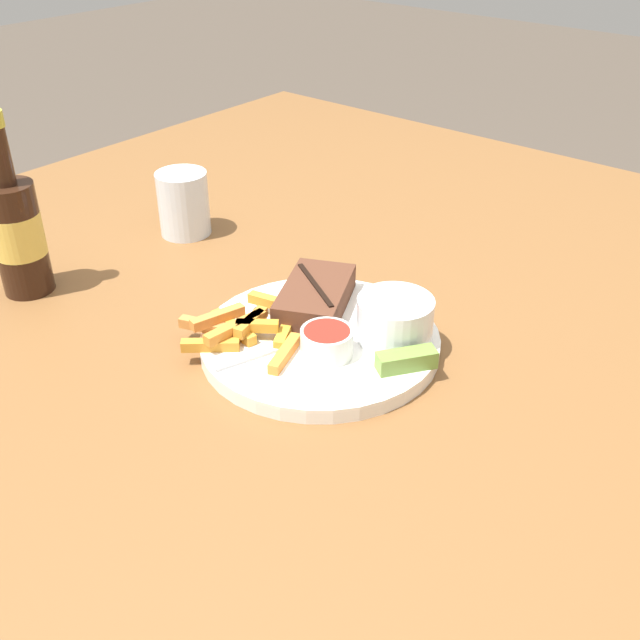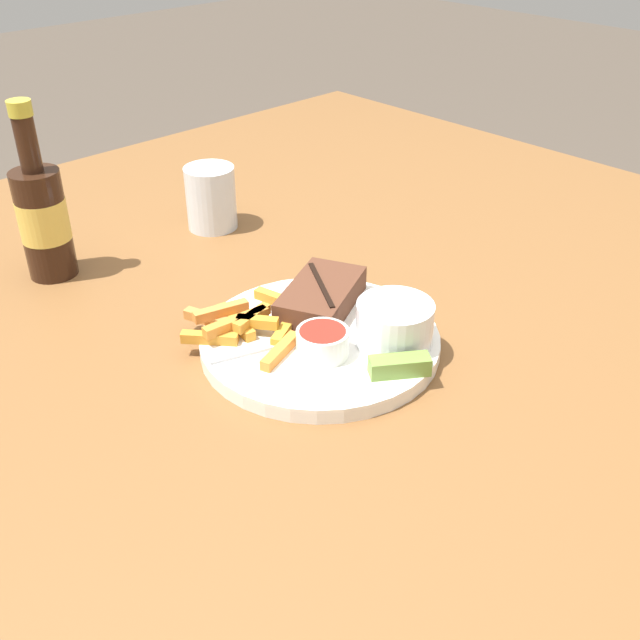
{
  "view_description": "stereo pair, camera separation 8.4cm",
  "coord_description": "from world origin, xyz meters",
  "px_view_note": "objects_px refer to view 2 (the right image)",
  "views": [
    {
      "loc": [
        -0.55,
        -0.46,
        1.27
      ],
      "look_at": [
        0.0,
        0.0,
        0.82
      ],
      "focal_mm": 42.0,
      "sensor_mm": 36.0,
      "label": 1
    },
    {
      "loc": [
        -0.49,
        -0.52,
        1.27
      ],
      "look_at": [
        0.0,
        0.0,
        0.82
      ],
      "focal_mm": 42.0,
      "sensor_mm": 36.0,
      "label": 2
    }
  ],
  "objects_px": {
    "dipping_sauce_cup": "(323,341)",
    "fork_utensil": "(261,348)",
    "coleslaw_cup": "(395,321)",
    "pickle_spear": "(400,366)",
    "dinner_plate": "(320,341)",
    "steak_portion": "(321,296)",
    "beer_bottle": "(43,217)",
    "drinking_glass": "(211,198)",
    "knife_utensil": "(310,319)"
  },
  "relations": [
    {
      "from": "pickle_spear",
      "to": "drinking_glass",
      "type": "xyz_separation_m",
      "value": [
        0.1,
        0.46,
        0.02
      ]
    },
    {
      "from": "coleslaw_cup",
      "to": "fork_utensil",
      "type": "xyz_separation_m",
      "value": [
        -0.12,
        0.09,
        -0.03
      ]
    },
    {
      "from": "steak_portion",
      "to": "dipping_sauce_cup",
      "type": "xyz_separation_m",
      "value": [
        -0.07,
        -0.07,
        0.0
      ]
    },
    {
      "from": "drinking_glass",
      "to": "coleslaw_cup",
      "type": "bearing_deg",
      "value": -98.27
    },
    {
      "from": "coleslaw_cup",
      "to": "pickle_spear",
      "type": "bearing_deg",
      "value": -132.75
    },
    {
      "from": "steak_portion",
      "to": "beer_bottle",
      "type": "bearing_deg",
      "value": 118.02
    },
    {
      "from": "knife_utensil",
      "to": "drinking_glass",
      "type": "bearing_deg",
      "value": 0.36
    },
    {
      "from": "dinner_plate",
      "to": "coleslaw_cup",
      "type": "height_order",
      "value": "coleslaw_cup"
    },
    {
      "from": "steak_portion",
      "to": "coleslaw_cup",
      "type": "distance_m",
      "value": 0.11
    },
    {
      "from": "dipping_sauce_cup",
      "to": "knife_utensil",
      "type": "bearing_deg",
      "value": 58.2
    },
    {
      "from": "dinner_plate",
      "to": "drinking_glass",
      "type": "relative_size",
      "value": 2.9
    },
    {
      "from": "steak_portion",
      "to": "drinking_glass",
      "type": "xyz_separation_m",
      "value": [
        0.07,
        0.31,
        0.01
      ]
    },
    {
      "from": "dipping_sauce_cup",
      "to": "pickle_spear",
      "type": "distance_m",
      "value": 0.09
    },
    {
      "from": "steak_portion",
      "to": "fork_utensil",
      "type": "bearing_deg",
      "value": -170.02
    },
    {
      "from": "dinner_plate",
      "to": "drinking_glass",
      "type": "distance_m",
      "value": 0.37
    },
    {
      "from": "dinner_plate",
      "to": "steak_portion",
      "type": "relative_size",
      "value": 1.86
    },
    {
      "from": "coleslaw_cup",
      "to": "fork_utensil",
      "type": "distance_m",
      "value": 0.15
    },
    {
      "from": "dipping_sauce_cup",
      "to": "beer_bottle",
      "type": "height_order",
      "value": "beer_bottle"
    },
    {
      "from": "coleslaw_cup",
      "to": "drinking_glass",
      "type": "relative_size",
      "value": 0.91
    },
    {
      "from": "dinner_plate",
      "to": "knife_utensil",
      "type": "distance_m",
      "value": 0.03
    },
    {
      "from": "dipping_sauce_cup",
      "to": "fork_utensil",
      "type": "relative_size",
      "value": 0.45
    },
    {
      "from": "coleslaw_cup",
      "to": "fork_utensil",
      "type": "relative_size",
      "value": 0.66
    },
    {
      "from": "steak_portion",
      "to": "beer_bottle",
      "type": "height_order",
      "value": "beer_bottle"
    },
    {
      "from": "dinner_plate",
      "to": "drinking_glass",
      "type": "xyz_separation_m",
      "value": [
        0.11,
        0.35,
        0.04
      ]
    },
    {
      "from": "drinking_glass",
      "to": "steak_portion",
      "type": "bearing_deg",
      "value": -102.34
    },
    {
      "from": "dinner_plate",
      "to": "fork_utensil",
      "type": "bearing_deg",
      "value": 160.79
    },
    {
      "from": "dipping_sauce_cup",
      "to": "knife_utensil",
      "type": "xyz_separation_m",
      "value": [
        0.04,
        0.06,
        -0.01
      ]
    },
    {
      "from": "knife_utensil",
      "to": "beer_bottle",
      "type": "bearing_deg",
      "value": 40.21
    },
    {
      "from": "dipping_sauce_cup",
      "to": "pickle_spear",
      "type": "bearing_deg",
      "value": -67.51
    },
    {
      "from": "dipping_sauce_cup",
      "to": "drinking_glass",
      "type": "bearing_deg",
      "value": 70.48
    },
    {
      "from": "steak_portion",
      "to": "fork_utensil",
      "type": "distance_m",
      "value": 0.11
    },
    {
      "from": "pickle_spear",
      "to": "fork_utensil",
      "type": "bearing_deg",
      "value": 119.38
    },
    {
      "from": "beer_bottle",
      "to": "pickle_spear",
      "type": "bearing_deg",
      "value": -73.56
    },
    {
      "from": "dinner_plate",
      "to": "beer_bottle",
      "type": "relative_size",
      "value": 1.17
    },
    {
      "from": "knife_utensil",
      "to": "drinking_glass",
      "type": "distance_m",
      "value": 0.34
    },
    {
      "from": "knife_utensil",
      "to": "pickle_spear",
      "type": "bearing_deg",
      "value": -163.71
    },
    {
      "from": "coleslaw_cup",
      "to": "fork_utensil",
      "type": "bearing_deg",
      "value": 141.94
    },
    {
      "from": "knife_utensil",
      "to": "dinner_plate",
      "type": "bearing_deg",
      "value": 175.53
    },
    {
      "from": "dipping_sauce_cup",
      "to": "fork_utensil",
      "type": "height_order",
      "value": "dipping_sauce_cup"
    },
    {
      "from": "fork_utensil",
      "to": "beer_bottle",
      "type": "xyz_separation_m",
      "value": [
        -0.07,
        0.36,
        0.06
      ]
    },
    {
      "from": "fork_utensil",
      "to": "drinking_glass",
      "type": "distance_m",
      "value": 0.37
    },
    {
      "from": "dinner_plate",
      "to": "knife_utensil",
      "type": "relative_size",
      "value": 1.69
    },
    {
      "from": "dinner_plate",
      "to": "steak_portion",
      "type": "xyz_separation_m",
      "value": [
        0.04,
        0.04,
        0.02
      ]
    },
    {
      "from": "coleslaw_cup",
      "to": "pickle_spear",
      "type": "height_order",
      "value": "coleslaw_cup"
    },
    {
      "from": "steak_portion",
      "to": "coleslaw_cup",
      "type": "bearing_deg",
      "value": -86.63
    },
    {
      "from": "coleslaw_cup",
      "to": "dipping_sauce_cup",
      "type": "relative_size",
      "value": 1.49
    },
    {
      "from": "steak_portion",
      "to": "coleslaw_cup",
      "type": "height_order",
      "value": "coleslaw_cup"
    },
    {
      "from": "fork_utensil",
      "to": "drinking_glass",
      "type": "relative_size",
      "value": 1.38
    },
    {
      "from": "dinner_plate",
      "to": "drinking_glass",
      "type": "bearing_deg",
      "value": 72.57
    },
    {
      "from": "dinner_plate",
      "to": "steak_portion",
      "type": "distance_m",
      "value": 0.07
    }
  ]
}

